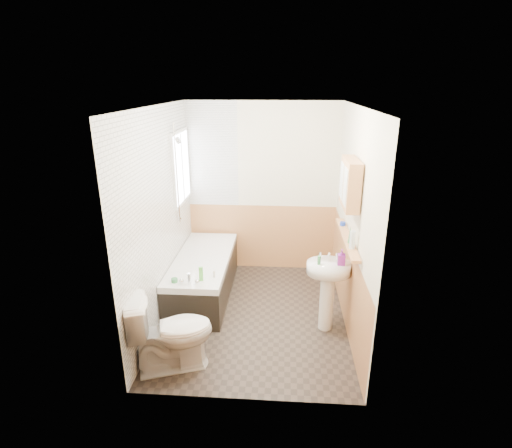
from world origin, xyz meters
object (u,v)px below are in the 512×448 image
object	(u,v)px
pine_shelf	(347,238)
medicine_cabinet	(350,184)
bathtub	(204,275)
sink	(328,282)
toilet	(171,332)

from	to	relation	value
pine_shelf	medicine_cabinet	world-z (taller)	medicine_cabinet
bathtub	medicine_cabinet	size ratio (longest dim) A/B	3.04
bathtub	pine_shelf	bearing A→B (deg)	-16.50
sink	pine_shelf	xyz separation A→B (m)	(0.20, 0.15, 0.48)
toilet	medicine_cabinet	world-z (taller)	medicine_cabinet
toilet	bathtub	bearing A→B (deg)	-20.22
toilet	sink	size ratio (longest dim) A/B	0.87
bathtub	toilet	world-z (taller)	toilet
toilet	pine_shelf	distance (m)	2.14
sink	bathtub	bearing A→B (deg)	167.78
toilet	medicine_cabinet	bearing A→B (deg)	-83.01
bathtub	toilet	size ratio (longest dim) A/B	2.10
toilet	pine_shelf	bearing A→B (deg)	-81.38
bathtub	pine_shelf	distance (m)	2.01
pine_shelf	bathtub	bearing A→B (deg)	163.50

